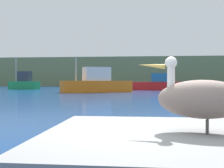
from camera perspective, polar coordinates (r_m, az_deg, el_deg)
The scene contains 6 objects.
hillside_backdrop at distance 73.95m, azimuth 5.65°, elevation 2.42°, with size 140.00×14.77×7.21m, color #6B7A51.
pier_dock at distance 3.42m, azimuth 18.16°, elevation -15.21°, with size 3.62×2.66×0.69m, color gray.
pelican at distance 3.29m, azimuth 18.01°, elevation -2.85°, with size 1.30×0.76×0.87m.
fishing_boat_green at distance 45.22m, azimuth -17.66°, elevation 0.30°, with size 5.08×2.28×5.11m.
fishing_boat_red at distance 39.24m, azimuth 9.18°, elevation -0.04°, with size 7.47×2.97×4.22m.
fishing_boat_orange at distance 31.34m, azimuth -3.21°, elevation 0.14°, with size 8.08×5.68×3.99m.
Camera 1 is at (0.31, -3.48, 1.27)m, focal length 44.31 mm.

